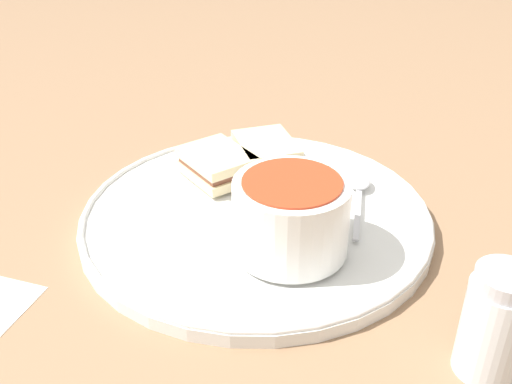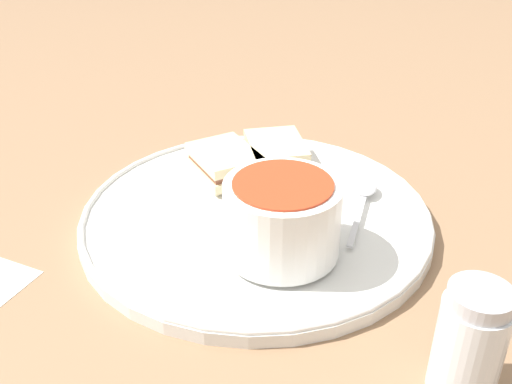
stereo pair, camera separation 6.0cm
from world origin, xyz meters
name	(u,v)px [view 2 (the right image)]	position (x,y,z in m)	size (l,w,h in m)	color
ground_plane	(256,223)	(0.00, 0.00, 0.00)	(2.40, 2.40, 0.00)	#8E6B4C
plate	(256,216)	(0.00, 0.00, 0.01)	(0.36, 0.36, 0.02)	white
soup_bowl	(282,218)	(-0.06, -0.04, 0.05)	(0.11, 0.11, 0.07)	white
spoon	(364,193)	(0.05, -0.11, 0.02)	(0.12, 0.03, 0.01)	silver
sandwich_half_near	(278,153)	(0.10, 0.00, 0.03)	(0.10, 0.09, 0.03)	beige
sandwich_half_far	(225,162)	(0.07, 0.05, 0.03)	(0.10, 0.10, 0.03)	beige
salt_shaker	(470,343)	(-0.18, -0.19, 0.04)	(0.05, 0.05, 0.09)	silver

